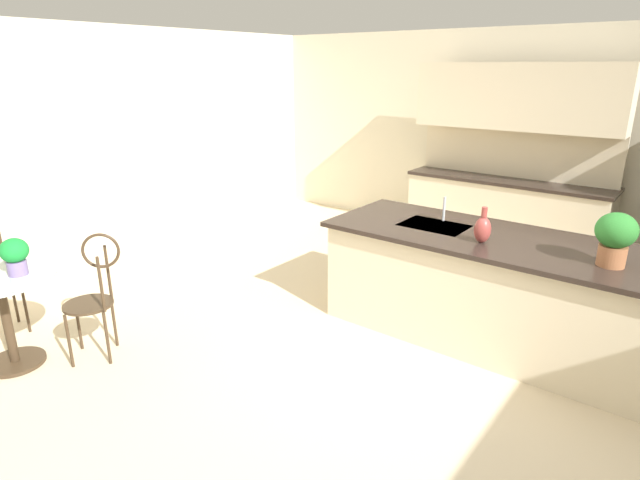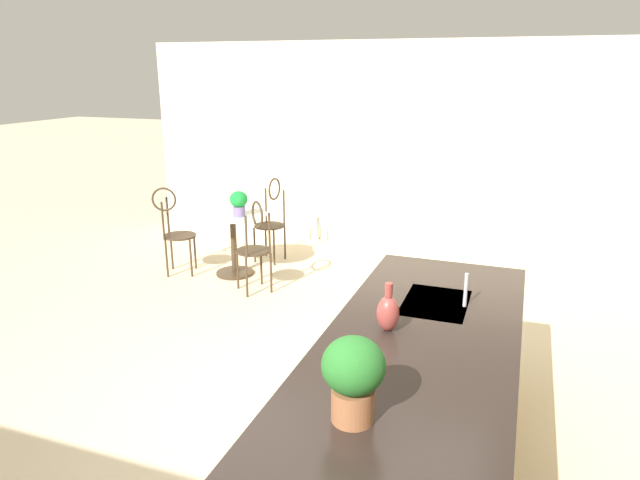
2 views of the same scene
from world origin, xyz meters
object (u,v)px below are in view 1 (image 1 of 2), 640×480
Objects in this scene: bistro_table at (5,313)px; vase_on_counter at (483,229)px; potted_plant_on_table at (15,254)px; potted_plant_counter_far at (615,236)px; chair_near_window at (94,291)px.

vase_on_counter is at bearing 42.19° from bistro_table.
bistro_table is 3.75m from vase_on_counter.
vase_on_counter is at bearing 41.41° from potted_plant_on_table.
bistro_table is 4.50m from potted_plant_counter_far.
bistro_table is at bearing -144.99° from potted_plant_counter_far.
vase_on_counter reaches higher than bistro_table.
potted_plant_counter_far reaches higher than vase_on_counter.
bistro_table is 2.78× the size of vase_on_counter.
bistro_table is at bearing -137.81° from vase_on_counter.
potted_plant_on_table is at bearing -134.55° from chair_near_window.
potted_plant_counter_far reaches higher than chair_near_window.
potted_plant_counter_far is 0.91m from vase_on_counter.
potted_plant_counter_far is at bearing 4.14° from vase_on_counter.
chair_near_window is at bearing -147.39° from potted_plant_counter_far.
chair_near_window reaches higher than potted_plant_on_table.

